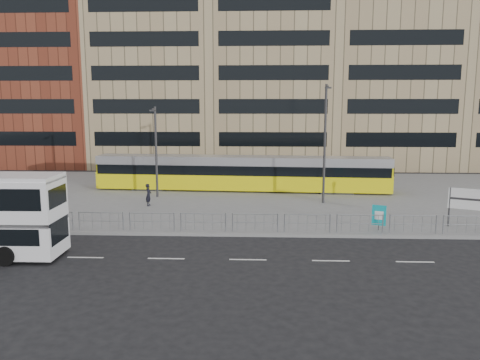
{
  "coord_description": "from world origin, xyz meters",
  "views": [
    {
      "loc": [
        2.5,
        -25.74,
        7.46
      ],
      "look_at": [
        1.21,
        6.0,
        2.29
      ],
      "focal_mm": 35.0,
      "sensor_mm": 36.0,
      "label": 1
    }
  ],
  "objects_px": {
    "lamp_post_west": "(156,148)",
    "station_sign": "(467,201)",
    "tram": "(241,173)",
    "lamp_post_east": "(325,139)",
    "ad_panel": "(379,216)",
    "pedestrian": "(148,195)",
    "traffic_light_west": "(54,192)"
  },
  "relations": [
    {
      "from": "traffic_light_west",
      "to": "lamp_post_east",
      "type": "relative_size",
      "value": 0.35
    },
    {
      "from": "tram",
      "to": "traffic_light_west",
      "type": "bearing_deg",
      "value": -130.15
    },
    {
      "from": "lamp_post_west",
      "to": "ad_panel",
      "type": "bearing_deg",
      "value": -31.71
    },
    {
      "from": "tram",
      "to": "ad_panel",
      "type": "distance_m",
      "value": 15.16
    },
    {
      "from": "ad_panel",
      "to": "tram",
      "type": "bearing_deg",
      "value": 144.64
    },
    {
      "from": "ad_panel",
      "to": "lamp_post_west",
      "type": "relative_size",
      "value": 0.21
    },
    {
      "from": "ad_panel",
      "to": "lamp_post_west",
      "type": "bearing_deg",
      "value": 168.74
    },
    {
      "from": "lamp_post_west",
      "to": "traffic_light_west",
      "type": "bearing_deg",
      "value": -118.1
    },
    {
      "from": "ad_panel",
      "to": "pedestrian",
      "type": "distance_m",
      "value": 16.19
    },
    {
      "from": "lamp_post_west",
      "to": "station_sign",
      "type": "bearing_deg",
      "value": -22.86
    },
    {
      "from": "station_sign",
      "to": "traffic_light_west",
      "type": "relative_size",
      "value": 0.77
    },
    {
      "from": "pedestrian",
      "to": "traffic_light_west",
      "type": "xyz_separation_m",
      "value": [
        -4.59,
        -5.17,
        1.17
      ]
    },
    {
      "from": "ad_panel",
      "to": "pedestrian",
      "type": "height_order",
      "value": "pedestrian"
    },
    {
      "from": "tram",
      "to": "ad_panel",
      "type": "bearing_deg",
      "value": -52.35
    },
    {
      "from": "station_sign",
      "to": "ad_panel",
      "type": "xyz_separation_m",
      "value": [
        -5.3,
        -0.73,
        -0.77
      ]
    },
    {
      "from": "tram",
      "to": "lamp_post_east",
      "type": "bearing_deg",
      "value": -34.77
    },
    {
      "from": "pedestrian",
      "to": "lamp_post_east",
      "type": "bearing_deg",
      "value": -79.98
    },
    {
      "from": "ad_panel",
      "to": "lamp_post_east",
      "type": "distance_m",
      "value": 8.77
    },
    {
      "from": "station_sign",
      "to": "lamp_post_east",
      "type": "xyz_separation_m",
      "value": [
        -7.5,
        6.83,
        3.1
      ]
    },
    {
      "from": "station_sign",
      "to": "ad_panel",
      "type": "distance_m",
      "value": 5.41
    },
    {
      "from": "tram",
      "to": "station_sign",
      "type": "relative_size",
      "value": 10.51
    },
    {
      "from": "tram",
      "to": "lamp_post_east",
      "type": "height_order",
      "value": "lamp_post_east"
    },
    {
      "from": "ad_panel",
      "to": "lamp_post_west",
      "type": "distance_m",
      "value": 18.01
    },
    {
      "from": "lamp_post_east",
      "to": "station_sign",
      "type": "bearing_deg",
      "value": -42.32
    },
    {
      "from": "traffic_light_west",
      "to": "lamp_post_west",
      "type": "bearing_deg",
      "value": 77.25
    },
    {
      "from": "ad_panel",
      "to": "lamp_post_east",
      "type": "xyz_separation_m",
      "value": [
        -2.2,
        7.56,
        3.87
      ]
    },
    {
      "from": "pedestrian",
      "to": "tram",
      "type": "bearing_deg",
      "value": -41.78
    },
    {
      "from": "traffic_light_west",
      "to": "lamp_post_west",
      "type": "distance_m",
      "value": 9.75
    },
    {
      "from": "pedestrian",
      "to": "lamp_post_west",
      "type": "distance_m",
      "value": 4.51
    },
    {
      "from": "pedestrian",
      "to": "lamp_post_west",
      "type": "bearing_deg",
      "value": 4.91
    },
    {
      "from": "tram",
      "to": "lamp_post_west",
      "type": "xyz_separation_m",
      "value": [
        -6.59,
        -3.21,
        2.45
      ]
    },
    {
      "from": "pedestrian",
      "to": "lamp_post_east",
      "type": "xyz_separation_m",
      "value": [
        12.81,
        1.49,
        3.94
      ]
    }
  ]
}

